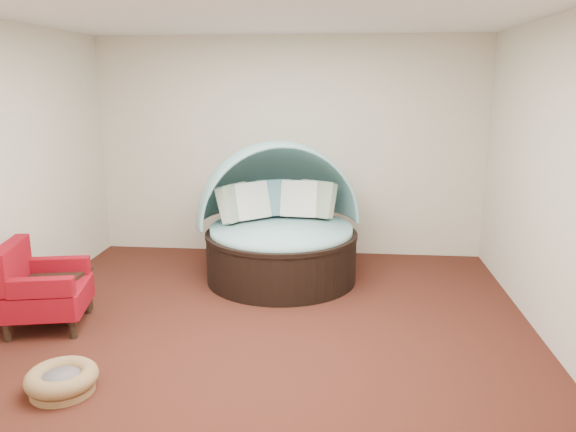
# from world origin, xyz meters

# --- Properties ---
(floor) EXTENTS (5.00, 5.00, 0.00)m
(floor) POSITION_xyz_m (0.00, 0.00, 0.00)
(floor) COLOR #4A1F15
(floor) RESTS_ON ground
(wall_back) EXTENTS (5.00, 0.00, 5.00)m
(wall_back) POSITION_xyz_m (0.00, 2.50, 1.40)
(wall_back) COLOR beige
(wall_back) RESTS_ON floor
(wall_front) EXTENTS (5.00, 0.00, 5.00)m
(wall_front) POSITION_xyz_m (0.00, -2.50, 1.40)
(wall_front) COLOR beige
(wall_front) RESTS_ON floor
(wall_right) EXTENTS (0.00, 5.00, 5.00)m
(wall_right) POSITION_xyz_m (2.50, 0.00, 1.40)
(wall_right) COLOR beige
(wall_right) RESTS_ON floor
(ceiling) EXTENTS (5.00, 5.00, 0.00)m
(ceiling) POSITION_xyz_m (0.00, 0.00, 2.80)
(ceiling) COLOR white
(ceiling) RESTS_ON wall_back
(canopy_daybed) EXTENTS (2.20, 2.16, 1.58)m
(canopy_daybed) POSITION_xyz_m (-0.01, 1.50, 0.73)
(canopy_daybed) COLOR black
(canopy_daybed) RESTS_ON floor
(pet_basket) EXTENTS (0.56, 0.56, 0.18)m
(pet_basket) POSITION_xyz_m (-1.33, -1.17, 0.10)
(pet_basket) COLOR olive
(pet_basket) RESTS_ON floor
(red_armchair) EXTENTS (0.83, 0.83, 0.82)m
(red_armchair) POSITION_xyz_m (-2.05, -0.10, 0.38)
(red_armchair) COLOR black
(red_armchair) RESTS_ON floor
(side_table) EXTENTS (0.50, 0.50, 0.45)m
(side_table) POSITION_xyz_m (-2.00, 0.15, 0.29)
(side_table) COLOR black
(side_table) RESTS_ON floor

